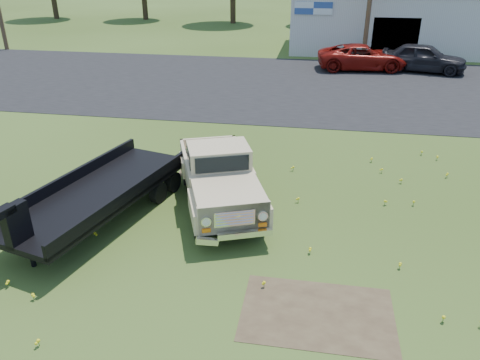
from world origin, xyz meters
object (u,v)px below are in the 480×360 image
at_px(vintage_pickup_truck, 219,176).
at_px(dark_sedan, 423,58).
at_px(red_pickup, 363,57).
at_px(flatbed_trailer, 99,189).

bearing_deg(vintage_pickup_truck, dark_sedan, 44.16).
bearing_deg(vintage_pickup_truck, red_pickup, 53.82).
bearing_deg(red_pickup, vintage_pickup_truck, 158.12).
height_order(red_pickup, dark_sedan, dark_sedan).
height_order(vintage_pickup_truck, dark_sedan, vintage_pickup_truck).
xyz_separation_m(vintage_pickup_truck, red_pickup, (5.07, 18.44, -0.16)).
relative_size(red_pickup, dark_sedan, 1.10).
height_order(vintage_pickup_truck, flatbed_trailer, vintage_pickup_truck).
xyz_separation_m(flatbed_trailer, dark_sedan, (11.60, 19.65, -0.04)).
bearing_deg(flatbed_trailer, dark_sedan, 74.16).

